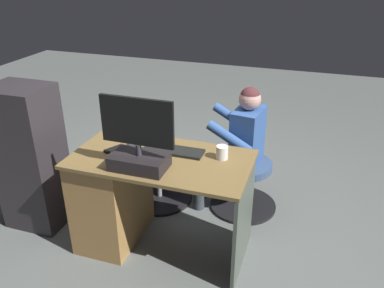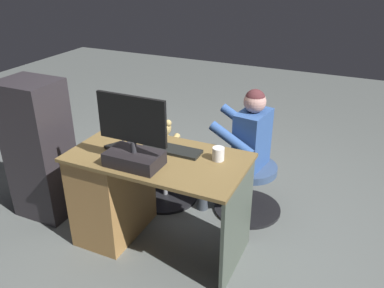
% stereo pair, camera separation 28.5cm
% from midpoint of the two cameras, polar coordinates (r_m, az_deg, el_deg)
% --- Properties ---
extents(ground_plane, '(10.00, 10.00, 0.00)m').
position_cam_midpoint_polar(ground_plane, '(3.33, -4.40, -11.01)').
color(ground_plane, '#5E6360').
extents(desk, '(1.22, 0.65, 0.75)m').
position_cam_midpoint_polar(desk, '(2.99, -12.65, -7.06)').
color(desk, brown).
rests_on(desk, ground_plane).
extents(monitor, '(0.48, 0.22, 0.47)m').
position_cam_midpoint_polar(monitor, '(2.52, -10.94, -0.61)').
color(monitor, black).
rests_on(monitor, desk).
extents(keyboard, '(0.42, 0.14, 0.02)m').
position_cam_midpoint_polar(keyboard, '(2.74, -5.65, -1.01)').
color(keyboard, black).
rests_on(keyboard, desk).
extents(computer_mouse, '(0.06, 0.10, 0.04)m').
position_cam_midpoint_polar(computer_mouse, '(2.85, -11.60, -0.15)').
color(computer_mouse, '#222326').
rests_on(computer_mouse, desk).
extents(cup, '(0.08, 0.08, 0.09)m').
position_cam_midpoint_polar(cup, '(2.63, 1.26, -1.30)').
color(cup, white).
rests_on(cup, desk).
extents(tv_remote, '(0.11, 0.15, 0.02)m').
position_cam_midpoint_polar(tv_remote, '(2.84, -13.93, -0.75)').
color(tv_remote, black).
rests_on(tv_remote, desk).
extents(office_chair_teddy, '(0.58, 0.58, 0.43)m').
position_cam_midpoint_polar(office_chair_teddy, '(3.50, -7.15, -4.56)').
color(office_chair_teddy, black).
rests_on(office_chair_teddy, ground_plane).
extents(teddy_bear, '(0.23, 0.23, 0.32)m').
position_cam_midpoint_polar(teddy_bear, '(3.35, -7.38, 0.58)').
color(teddy_bear, tan).
rests_on(teddy_bear, office_chair_teddy).
extents(visitor_chair, '(0.57, 0.57, 0.43)m').
position_cam_midpoint_polar(visitor_chair, '(3.37, 5.15, -5.55)').
color(visitor_chair, black).
rests_on(visitor_chair, ground_plane).
extents(person, '(0.56, 0.52, 1.08)m').
position_cam_midpoint_polar(person, '(3.20, 3.81, 0.43)').
color(person, '#325596').
rests_on(person, ground_plane).
extents(equipment_rack, '(0.44, 0.36, 1.15)m').
position_cam_midpoint_polar(equipment_rack, '(3.33, -24.52, -1.94)').
color(equipment_rack, '#2C272C').
rests_on(equipment_rack, ground_plane).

